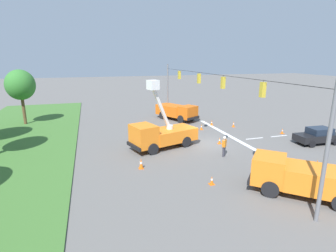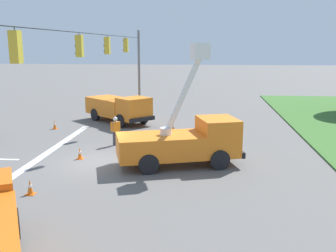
{
  "view_description": "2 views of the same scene",
  "coord_description": "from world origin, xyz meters",
  "px_view_note": "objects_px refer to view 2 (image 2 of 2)",
  "views": [
    {
      "loc": [
        -21.94,
        10.5,
        7.93
      ],
      "look_at": [
        1.97,
        3.28,
        1.48
      ],
      "focal_mm": 28.0,
      "sensor_mm": 36.0,
      "label": 1
    },
    {
      "loc": [
        19.43,
        5.62,
        6.11
      ],
      "look_at": [
        -1.68,
        3.54,
        1.67
      ],
      "focal_mm": 42.0,
      "sensor_mm": 36.0,
      "label": 2
    }
  ],
  "objects_px": {
    "utility_truck_support_near": "(119,108)",
    "traffic_cone_far_left": "(30,187)",
    "traffic_cone_foreground_right": "(173,127)",
    "traffic_cone_lane_edge_a": "(232,139)",
    "road_worker": "(115,129)",
    "traffic_cone_foreground_left": "(55,125)",
    "traffic_cone_mid_right": "(80,153)",
    "utility_truck_bucket_lift": "(184,140)"
  },
  "relations": [
    {
      "from": "utility_truck_support_near",
      "to": "traffic_cone_far_left",
      "type": "height_order",
      "value": "utility_truck_support_near"
    },
    {
      "from": "utility_truck_support_near",
      "to": "traffic_cone_far_left",
      "type": "xyz_separation_m",
      "value": [
        15.46,
        -0.29,
        -0.87
      ]
    },
    {
      "from": "traffic_cone_foreground_right",
      "to": "traffic_cone_lane_edge_a",
      "type": "bearing_deg",
      "value": 45.68
    },
    {
      "from": "road_worker",
      "to": "traffic_cone_foreground_right",
      "type": "distance_m",
      "value": 5.38
    },
    {
      "from": "traffic_cone_foreground_left",
      "to": "traffic_cone_lane_edge_a",
      "type": "relative_size",
      "value": 0.8
    },
    {
      "from": "traffic_cone_far_left",
      "to": "utility_truck_support_near",
      "type": "bearing_deg",
      "value": 178.91
    },
    {
      "from": "traffic_cone_mid_right",
      "to": "road_worker",
      "type": "bearing_deg",
      "value": 158.19
    },
    {
      "from": "traffic_cone_foreground_left",
      "to": "utility_truck_bucket_lift",
      "type": "bearing_deg",
      "value": 51.99
    },
    {
      "from": "road_worker",
      "to": "traffic_cone_lane_edge_a",
      "type": "distance_m",
      "value": 7.12
    },
    {
      "from": "traffic_cone_foreground_right",
      "to": "traffic_cone_mid_right",
      "type": "height_order",
      "value": "traffic_cone_mid_right"
    },
    {
      "from": "road_worker",
      "to": "traffic_cone_foreground_right",
      "type": "relative_size",
      "value": 2.97
    },
    {
      "from": "traffic_cone_mid_right",
      "to": "traffic_cone_lane_edge_a",
      "type": "xyz_separation_m",
      "value": [
        -3.61,
        8.34,
        0.1
      ]
    },
    {
      "from": "road_worker",
      "to": "traffic_cone_foreground_right",
      "type": "height_order",
      "value": "road_worker"
    },
    {
      "from": "utility_truck_bucket_lift",
      "to": "utility_truck_support_near",
      "type": "xyz_separation_m",
      "value": [
        -10.75,
        -5.81,
        -0.15
      ]
    },
    {
      "from": "utility_truck_bucket_lift",
      "to": "road_worker",
      "type": "height_order",
      "value": "utility_truck_bucket_lift"
    },
    {
      "from": "traffic_cone_lane_edge_a",
      "to": "traffic_cone_far_left",
      "type": "distance_m",
      "value": 12.42
    },
    {
      "from": "utility_truck_bucket_lift",
      "to": "utility_truck_support_near",
      "type": "bearing_deg",
      "value": -151.61
    },
    {
      "from": "traffic_cone_lane_edge_a",
      "to": "traffic_cone_mid_right",
      "type": "bearing_deg",
      "value": -66.62
    },
    {
      "from": "utility_truck_bucket_lift",
      "to": "traffic_cone_far_left",
      "type": "relative_size",
      "value": 10.32
    },
    {
      "from": "utility_truck_support_near",
      "to": "road_worker",
      "type": "bearing_deg",
      "value": 10.95
    },
    {
      "from": "road_worker",
      "to": "traffic_cone_lane_edge_a",
      "type": "xyz_separation_m",
      "value": [
        -0.47,
        7.08,
        -0.59
      ]
    },
    {
      "from": "traffic_cone_foreground_left",
      "to": "traffic_cone_foreground_right",
      "type": "relative_size",
      "value": 1.09
    },
    {
      "from": "traffic_cone_foreground_right",
      "to": "traffic_cone_mid_right",
      "type": "relative_size",
      "value": 0.95
    },
    {
      "from": "traffic_cone_far_left",
      "to": "traffic_cone_lane_edge_a",
      "type": "bearing_deg",
      "value": 135.2
    },
    {
      "from": "utility_truck_support_near",
      "to": "road_worker",
      "type": "relative_size",
      "value": 3.49
    },
    {
      "from": "utility_truck_bucket_lift",
      "to": "traffic_cone_foreground_left",
      "type": "distance_m",
      "value": 12.67
    },
    {
      "from": "utility_truck_bucket_lift",
      "to": "utility_truck_support_near",
      "type": "relative_size",
      "value": 1.08
    },
    {
      "from": "traffic_cone_far_left",
      "to": "traffic_cone_foreground_right",
      "type": "bearing_deg",
      "value": 158.96
    },
    {
      "from": "utility_truck_support_near",
      "to": "traffic_cone_foreground_right",
      "type": "distance_m",
      "value": 5.45
    },
    {
      "from": "traffic_cone_foreground_left",
      "to": "traffic_cone_mid_right",
      "type": "bearing_deg",
      "value": 30.36
    },
    {
      "from": "utility_truck_bucket_lift",
      "to": "traffic_cone_foreground_left",
      "type": "bearing_deg",
      "value": -128.01
    },
    {
      "from": "traffic_cone_foreground_right",
      "to": "road_worker",
      "type": "bearing_deg",
      "value": -36.71
    },
    {
      "from": "utility_truck_support_near",
      "to": "traffic_cone_mid_right",
      "type": "xyz_separation_m",
      "value": [
        10.25,
        0.12,
        -0.88
      ]
    },
    {
      "from": "utility_truck_support_near",
      "to": "utility_truck_bucket_lift",
      "type": "bearing_deg",
      "value": 28.39
    },
    {
      "from": "utility_truck_support_near",
      "to": "traffic_cone_mid_right",
      "type": "relative_size",
      "value": 9.8
    },
    {
      "from": "road_worker",
      "to": "traffic_cone_far_left",
      "type": "height_order",
      "value": "road_worker"
    },
    {
      "from": "traffic_cone_lane_edge_a",
      "to": "traffic_cone_far_left",
      "type": "xyz_separation_m",
      "value": [
        8.81,
        -8.75,
        -0.09
      ]
    },
    {
      "from": "utility_truck_support_near",
      "to": "traffic_cone_mid_right",
      "type": "distance_m",
      "value": 10.29
    },
    {
      "from": "utility_truck_bucket_lift",
      "to": "traffic_cone_lane_edge_a",
      "type": "relative_size",
      "value": 8.21
    },
    {
      "from": "utility_truck_bucket_lift",
      "to": "traffic_cone_far_left",
      "type": "distance_m",
      "value": 7.77
    },
    {
      "from": "road_worker",
      "to": "traffic_cone_foreground_right",
      "type": "xyz_separation_m",
      "value": [
        -4.27,
        3.19,
        -0.72
      ]
    },
    {
      "from": "utility_truck_support_near",
      "to": "traffic_cone_far_left",
      "type": "distance_m",
      "value": 15.48
    }
  ]
}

